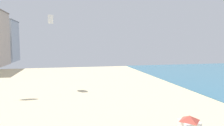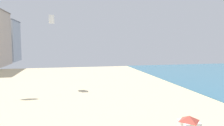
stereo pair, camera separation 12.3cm
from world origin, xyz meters
TOP-DOWN VIEW (x-y plane):
  - lifeguard_stand at (9.88, 9.05)m, footprint 1.10×1.10m
  - kite_white_box at (-0.23, 35.06)m, footprint 0.87×0.87m

SIDE VIEW (x-z plane):
  - lifeguard_stand at x=9.88m, z-range 0.56..3.11m
  - kite_white_box at x=-0.23m, z-range 10.55..11.93m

